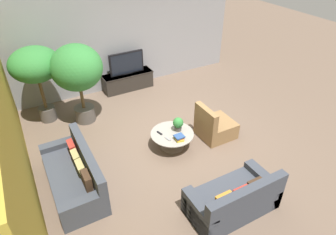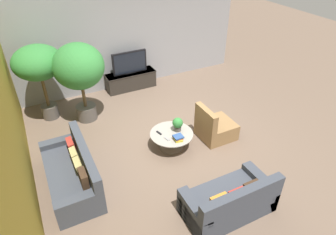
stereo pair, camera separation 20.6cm
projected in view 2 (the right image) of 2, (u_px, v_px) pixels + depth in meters
ground_plane at (176, 139)px, 7.20m from camera, size 24.00×24.00×0.00m
back_wall_stone at (124, 38)px, 8.78m from camera, size 7.40×0.12×3.00m
side_wall_left at (9, 118)px, 5.30m from camera, size 0.12×7.40×3.00m
media_console at (131, 80)px, 9.23m from camera, size 1.53×0.50×0.52m
television at (130, 63)px, 8.90m from camera, size 1.05×0.13×0.67m
coffee_table at (172, 137)px, 6.82m from camera, size 0.98×0.98×0.39m
couch_by_wall at (73, 174)px, 5.84m from camera, size 0.84×1.96×0.84m
couch_near_entry at (229, 201)px, 5.28m from camera, size 1.61×0.84×0.84m
armchair_wicker at (215, 128)px, 7.14m from camera, size 0.80×0.76×0.86m
potted_palm_tall at (38, 65)px, 7.18m from camera, size 1.20×1.20×1.98m
potted_palm_corner at (79, 69)px, 7.17m from camera, size 1.23×1.23×2.06m
potted_plant_tabletop at (178, 124)px, 6.76m from camera, size 0.24×0.24×0.33m
book_stack at (178, 138)px, 6.54m from camera, size 0.21×0.24×0.10m
remote_black at (159, 133)px, 6.75m from camera, size 0.08×0.16×0.02m
remote_silver at (167, 139)px, 6.57m from camera, size 0.07×0.16×0.02m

